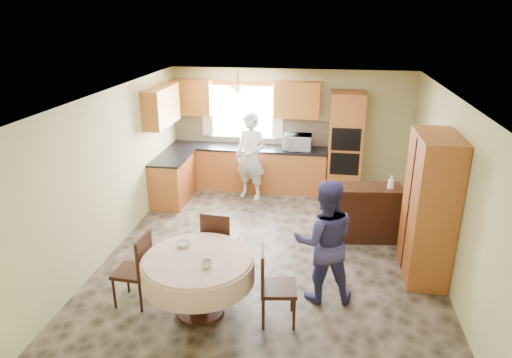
{
  "coord_description": "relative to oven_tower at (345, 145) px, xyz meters",
  "views": [
    {
      "loc": [
        0.73,
        -6.33,
        3.61
      ],
      "look_at": [
        -0.3,
        0.3,
        1.11
      ],
      "focal_mm": 32.0,
      "sensor_mm": 36.0,
      "label": 1
    }
  ],
  "objects": [
    {
      "name": "wall_cab_left",
      "position": [
        -3.2,
        0.15,
        0.85
      ],
      "size": [
        0.85,
        0.33,
        0.72
      ],
      "primitive_type": "cube",
      "color": "#BF762F",
      "rests_on": "wall_back"
    },
    {
      "name": "wall_cab_side",
      "position": [
        -3.48,
        -0.89,
        0.85
      ],
      "size": [
        0.33,
        1.2,
        0.72
      ],
      "primitive_type": "cube",
      "color": "#BF762F",
      "rests_on": "wall_left"
    },
    {
      "name": "dining_table",
      "position": [
        -1.86,
        -4.34,
        -0.44
      ],
      "size": [
        1.38,
        1.38,
        0.79
      ],
      "color": "#381A0F",
      "rests_on": "floor"
    },
    {
      "name": "wall_left",
      "position": [
        -3.65,
        -2.69,
        0.19
      ],
      "size": [
        0.02,
        6.0,
        2.5
      ],
      "primitive_type": "cube",
      "color": "tan",
      "rests_on": "floor"
    },
    {
      "name": "window",
      "position": [
        -2.15,
        0.29,
        0.54
      ],
      "size": [
        1.4,
        0.03,
        1.1
      ],
      "primitive_type": "cube",
      "color": "white",
      "rests_on": "wall_back"
    },
    {
      "name": "base_cab_back",
      "position": [
        -2.0,
        0.01,
        -0.62
      ],
      "size": [
        3.3,
        0.6,
        0.88
      ],
      "primitive_type": "cube",
      "color": "#CD7636",
      "rests_on": "floor"
    },
    {
      "name": "floor",
      "position": [
        -1.15,
        -2.69,
        -1.06
      ],
      "size": [
        5.0,
        6.0,
        0.01
      ],
      "primitive_type": "cube",
      "color": "brown",
      "rests_on": "ground"
    },
    {
      "name": "pendant",
      "position": [
        -2.15,
        -0.19,
        1.06
      ],
      "size": [
        0.36,
        0.36,
        0.18
      ],
      "primitive_type": "cone",
      "rotation": [
        3.14,
        0.0,
        0.0
      ],
      "color": "beige",
      "rests_on": "ceiling"
    },
    {
      "name": "bowl_sideboard",
      "position": [
        -0.02,
        -1.99,
        -0.16
      ],
      "size": [
        0.3,
        0.3,
        0.06
      ],
      "primitive_type": "imported",
      "rotation": [
        0.0,
        0.0,
        0.38
      ],
      "color": "#B2B2B2",
      "rests_on": "sideboard"
    },
    {
      "name": "bowl_table",
      "position": [
        -2.11,
        -4.09,
        -0.24
      ],
      "size": [
        0.24,
        0.24,
        0.06
      ],
      "primitive_type": "imported",
      "rotation": [
        0.0,
        0.0,
        -0.4
      ],
      "color": "#B2B2B2",
      "rests_on": "dining_table"
    },
    {
      "name": "base_cab_left",
      "position": [
        -3.35,
        -0.89,
        -0.62
      ],
      "size": [
        0.6,
        1.2,
        0.88
      ],
      "primitive_type": "cube",
      "color": "#CD7636",
      "rests_on": "floor"
    },
    {
      "name": "oven_lower",
      "position": [
        0.0,
        -0.31,
        -0.31
      ],
      "size": [
        0.56,
        0.01,
        0.45
      ],
      "primitive_type": "cube",
      "color": "black",
      "rests_on": "oven_tower"
    },
    {
      "name": "wall_back",
      "position": [
        -1.15,
        0.31,
        0.19
      ],
      "size": [
        5.0,
        0.02,
        2.5
      ],
      "primitive_type": "cube",
      "color": "tan",
      "rests_on": "floor"
    },
    {
      "name": "curtain_left",
      "position": [
        -2.9,
        0.24,
        0.59
      ],
      "size": [
        0.22,
        0.02,
        1.15
      ],
      "primitive_type": "cube",
      "color": "white",
      "rests_on": "wall_back"
    },
    {
      "name": "chair_back",
      "position": [
        -1.82,
        -3.46,
        -0.5
      ],
      "size": [
        0.47,
        0.47,
        1.01
      ],
      "rotation": [
        0.0,
        0.0,
        3.07
      ],
      "color": "#381A0F",
      "rests_on": "floor"
    },
    {
      "name": "person_dining",
      "position": [
        -0.35,
        -3.78,
        -0.23
      ],
      "size": [
        0.9,
        0.75,
        1.67
      ],
      "primitive_type": "imported",
      "rotation": [
        0.0,
        0.0,
        3.3
      ],
      "color": "navy",
      "rests_on": "floor"
    },
    {
      "name": "wall_cab_right",
      "position": [
        -1.0,
        0.15,
        0.85
      ],
      "size": [
        0.9,
        0.33,
        0.72
      ],
      "primitive_type": "cube",
      "color": "#BF762F",
      "rests_on": "wall_back"
    },
    {
      "name": "ceiling",
      "position": [
        -1.15,
        -2.69,
        1.44
      ],
      "size": [
        5.0,
        6.0,
        0.01
      ],
      "primitive_type": "cube",
      "color": "white",
      "rests_on": "wall_back"
    },
    {
      "name": "bottle_sideboard",
      "position": [
        0.67,
        -1.99,
        -0.05
      ],
      "size": [
        0.12,
        0.12,
        0.27
      ],
      "primitive_type": "imported",
      "rotation": [
        0.0,
        0.0,
        0.18
      ],
      "color": "silver",
      "rests_on": "sideboard"
    },
    {
      "name": "space_heater",
      "position": [
        0.52,
        -1.91,
        -0.81
      ],
      "size": [
        0.42,
        0.34,
        0.5
      ],
      "primitive_type": "cube",
      "rotation": [
        0.0,
        0.0,
        0.29
      ],
      "color": "black",
      "rests_on": "floor"
    },
    {
      "name": "chair_left",
      "position": [
        -2.69,
        -4.26,
        -0.52
      ],
      "size": [
        0.45,
        0.45,
        0.98
      ],
      "rotation": [
        0.0,
        0.0,
        -1.63
      ],
      "color": "#381A0F",
      "rests_on": "floor"
    },
    {
      "name": "microwave",
      "position": [
        -0.96,
        -0.04,
        0.02
      ],
      "size": [
        0.58,
        0.39,
        0.32
      ],
      "primitive_type": "imported",
      "rotation": [
        0.0,
        0.0,
        0.01
      ],
      "color": "silver",
      "rests_on": "counter_back"
    },
    {
      "name": "framed_picture",
      "position": [
        1.32,
        -2.07,
        0.53
      ],
      "size": [
        0.06,
        0.58,
        0.48
      ],
      "color": "gold",
      "rests_on": "wall_right"
    },
    {
      "name": "sideboard",
      "position": [
        0.27,
        -1.99,
        -0.62
      ],
      "size": [
        1.28,
        0.66,
        0.88
      ],
      "primitive_type": "cube",
      "rotation": [
        0.0,
        0.0,
        0.13
      ],
      "color": "#381A0F",
      "rests_on": "floor"
    },
    {
      "name": "counter_left",
      "position": [
        -3.35,
        -0.89,
        -0.16
      ],
      "size": [
        0.64,
        1.2,
        0.04
      ],
      "primitive_type": "cube",
      "color": "black",
      "rests_on": "base_cab_left"
    },
    {
      "name": "oven_upper",
      "position": [
        0.0,
        -0.31,
        0.19
      ],
      "size": [
        0.56,
        0.01,
        0.45
      ],
      "primitive_type": "cube",
      "color": "black",
      "rests_on": "oven_tower"
    },
    {
      "name": "backsplash",
      "position": [
        -2.0,
        0.3,
        0.12
      ],
      "size": [
        3.3,
        0.02,
        0.55
      ],
      "primitive_type": "cube",
      "color": "#C2AD88",
      "rests_on": "wall_back"
    },
    {
      "name": "counter_back",
      "position": [
        -2.0,
        0.01,
        -0.16
      ],
      "size": [
        3.3,
        0.64,
        0.04
      ],
      "primitive_type": "cube",
      "color": "black",
      "rests_on": "base_cab_back"
    },
    {
      "name": "cupboard",
      "position": [
        1.07,
        -2.94,
        -0.02
      ],
      "size": [
        0.54,
        1.09,
        2.07
      ],
      "primitive_type": "cube",
      "color": "#CD7636",
      "rests_on": "floor"
    },
    {
      "name": "person_sink",
      "position": [
        -1.84,
        -0.5,
        -0.19
      ],
      "size": [
        0.74,
        0.59,
        1.75
      ],
      "primitive_type": "imported",
      "rotation": [
        0.0,
        0.0,
        -0.31
      ],
      "color": "silver",
      "rests_on": "floor"
    },
    {
      "name": "cup_table",
      "position": [
        -1.69,
        -4.54,
        -0.22
      ],
      "size": [
        0.13,
        0.13,
        0.1
      ],
      "primitive_type": "imported",
      "rotation": [
        0.0,
        0.0,
        0.08
      ],
      "color": "#B2B2B2",
      "rests_on": "dining_table"
    },
    {
      "name": "curtain_right",
      "position": [
        -1.4,
        0.24,
        0.59
      ],
      "size": [
        0.22,
        0.02,
        1.15
      ],
      "primitive_type": "cube",
      "color": "white",
      "rests_on": "wall_back"
    },
    {
      "name": "wall_right",
      "position": [
        1.35,
        -2.69,
        0.19
      ],
      "size": [
        0.02,
        6.0,
        2.5
      ],
      "primitive_type": "cube",
      "color": "tan",
      "rests_on": "floor"
    },
    {
      "name": "wall_front",
      "position": [
        -1.15,
        -5.69,
        0.19
      ],
      "size": [
        5.0,
        0.02,
        2.5
      ],
      "primitive_type": "cube",
      "color": "tan",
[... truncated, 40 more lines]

